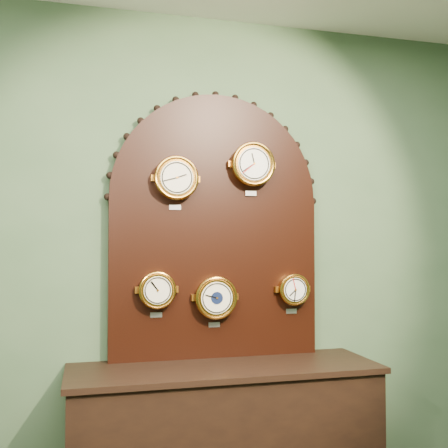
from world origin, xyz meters
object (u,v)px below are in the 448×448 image
object	(u,v)px
hygrometer	(157,290)
barometer	(216,297)
display_board	(215,217)
tide_clock	(293,289)
arabic_clock	(253,165)
shop_counter	(225,448)
roman_clock	(176,178)

from	to	relation	value
hygrometer	barometer	xyz separation A→B (m)	(0.33, -0.00, -0.05)
display_board	tide_clock	xyz separation A→B (m)	(0.45, -0.07, -0.42)
display_board	arabic_clock	bearing A→B (deg)	-18.32
shop_counter	arabic_clock	world-z (taller)	arabic_clock
arabic_clock	shop_counter	bearing A→B (deg)	-143.08
display_board	hygrometer	size ratio (longest dim) A/B	5.97
roman_clock	tide_clock	world-z (taller)	roman_clock
roman_clock	barometer	bearing A→B (deg)	0.00
display_board	tide_clock	bearing A→B (deg)	-8.27
display_board	barometer	bearing A→B (deg)	-101.92
tide_clock	shop_counter	bearing A→B (deg)	-161.06
display_board	hygrometer	distance (m)	0.53
roman_clock	display_board	bearing A→B (deg)	15.67
arabic_clock	hygrometer	distance (m)	0.89
hygrometer	tide_clock	size ratio (longest dim) A/B	1.09
shop_counter	hygrometer	size ratio (longest dim) A/B	6.24
shop_counter	tide_clock	world-z (taller)	tide_clock
shop_counter	roman_clock	size ratio (longest dim) A/B	5.42
display_board	arabic_clock	xyz separation A→B (m)	(0.20, -0.07, 0.30)
arabic_clock	roman_clock	bearing A→B (deg)	179.97
roman_clock	shop_counter	bearing A→B (deg)	-32.61
shop_counter	barometer	bearing A→B (deg)	95.29
hygrometer	barometer	size ratio (longest dim) A/B	0.88
display_board	barometer	xyz separation A→B (m)	(-0.01, -0.07, -0.45)
roman_clock	tide_clock	distance (m)	0.93
roman_clock	arabic_clock	xyz separation A→B (m)	(0.44, -0.00, 0.09)
shop_counter	display_board	xyz separation A→B (m)	(0.00, 0.22, 1.23)
roman_clock	barometer	size ratio (longest dim) A/B	1.02
roman_clock	hygrometer	distance (m)	0.62
arabic_clock	hygrometer	bearing A→B (deg)	179.87
barometer	tide_clock	size ratio (longest dim) A/B	1.23
display_board	barometer	size ratio (longest dim) A/B	5.27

